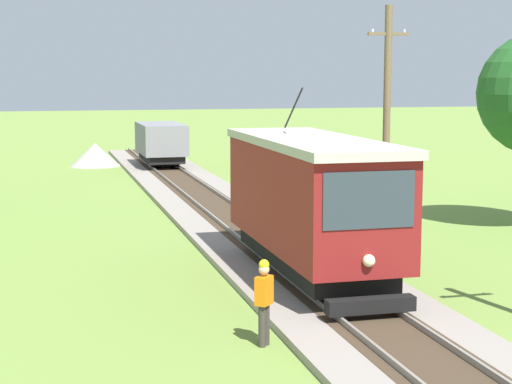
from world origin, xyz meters
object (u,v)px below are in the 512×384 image
at_px(utility_pole_mid, 387,121).
at_px(track_worker, 264,298).
at_px(gravel_pile, 95,155).
at_px(red_tram, 311,200).
at_px(freight_car, 161,142).

relative_size(utility_pole_mid, track_worker, 4.29).
distance_m(gravel_pile, track_worker, 35.13).
bearing_deg(red_tram, freight_car, 90.01).
distance_m(red_tram, utility_pole_mid, 6.82).
height_order(red_tram, track_worker, red_tram).
relative_size(freight_car, gravel_pile, 1.73).
height_order(red_tram, gravel_pile, red_tram).
distance_m(freight_car, track_worker, 32.64).
xyz_separation_m(freight_car, track_worker, (-2.56, -32.53, -0.57)).
bearing_deg(track_worker, utility_pole_mid, 99.00).
height_order(freight_car, track_worker, freight_car).
bearing_deg(gravel_pile, red_tram, -83.26).
relative_size(freight_car, track_worker, 2.91).
height_order(freight_car, utility_pole_mid, utility_pole_mid).
bearing_deg(track_worker, freight_car, 129.00).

